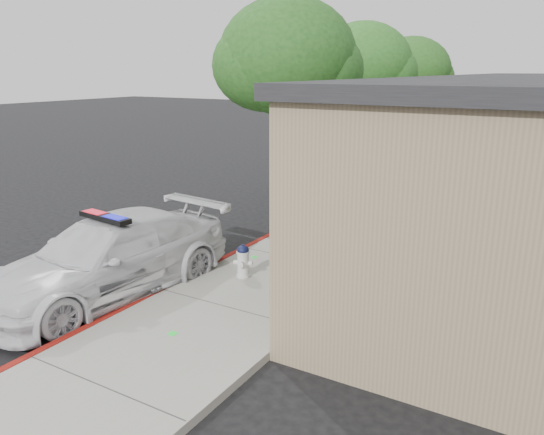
{
  "coord_description": "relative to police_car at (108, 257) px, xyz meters",
  "views": [
    {
      "loc": [
        7.03,
        -7.4,
        4.42
      ],
      "look_at": [
        1.18,
        2.49,
        1.21
      ],
      "focal_mm": 35.15,
      "sensor_mm": 36.0,
      "label": 1
    }
  ],
  "objects": [
    {
      "name": "ground",
      "position": [
        0.9,
        0.43,
        -0.78
      ],
      "size": [
        120.0,
        120.0,
        0.0
      ],
      "primitive_type": "plane",
      "color": "black",
      "rests_on": "ground"
    },
    {
      "name": "street_tree_far",
      "position": [
        2.01,
        13.21,
        3.46
      ],
      "size": [
        2.95,
        2.95,
        5.45
      ],
      "rotation": [
        0.0,
        0.0,
        0.29
      ],
      "color": "black",
      "rests_on": "sidewalk"
    },
    {
      "name": "street_tree_mid",
      "position": [
        1.62,
        9.33,
        3.67
      ],
      "size": [
        3.2,
        2.99,
        5.71
      ],
      "rotation": [
        0.0,
        0.0,
        -0.14
      ],
      "color": "black",
      "rests_on": "sidewalk"
    },
    {
      "name": "police_car",
      "position": [
        0.0,
        0.0,
        0.0
      ],
      "size": [
        2.79,
        5.6,
        1.68
      ],
      "rotation": [
        0.0,
        0.0,
        -0.11
      ],
      "color": "silver",
      "rests_on": "ground"
    },
    {
      "name": "red_curb",
      "position": [
        0.96,
        3.43,
        -0.7
      ],
      "size": [
        0.14,
        60.0,
        0.16
      ],
      "primitive_type": "cube",
      "color": "maroon",
      "rests_on": "ground"
    },
    {
      "name": "street_tree_near",
      "position": [
        1.61,
        4.42,
        3.79
      ],
      "size": [
        3.39,
        3.24,
        5.93
      ],
      "rotation": [
        0.0,
        0.0,
        -0.0
      ],
      "color": "black",
      "rests_on": "sidewalk"
    },
    {
      "name": "fire_hydrant",
      "position": [
        2.01,
        1.83,
        -0.27
      ],
      "size": [
        0.41,
        0.36,
        0.72
      ],
      "rotation": [
        0.0,
        0.0,
        0.31
      ],
      "color": "silver",
      "rests_on": "sidewalk"
    },
    {
      "name": "sidewalk",
      "position": [
        2.5,
        3.43,
        -0.71
      ],
      "size": [
        3.2,
        60.0,
        0.15
      ],
      "primitive_type": "cube",
      "color": "gray",
      "rests_on": "ground"
    }
  ]
}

